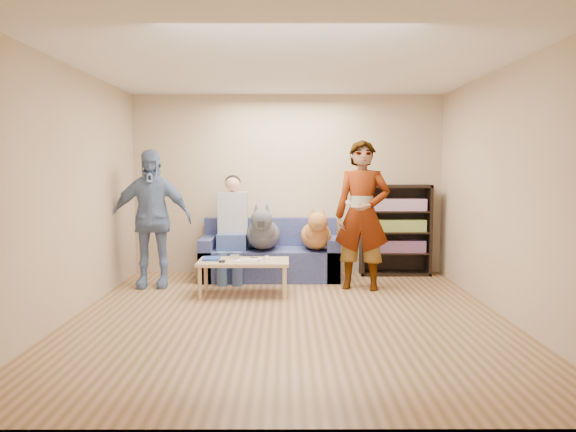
{
  "coord_description": "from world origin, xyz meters",
  "views": [
    {
      "loc": [
        -0.02,
        -5.71,
        1.55
      ],
      "look_at": [
        0.0,
        1.2,
        0.95
      ],
      "focal_mm": 35.0,
      "sensor_mm": 36.0,
      "label": 1
    }
  ],
  "objects_px": {
    "dog_tan": "(316,234)",
    "person_seated": "(232,224)",
    "coffee_table": "(244,264)",
    "camera_silver": "(235,257)",
    "notebook_blue": "(211,259)",
    "bookshelf": "(395,228)",
    "dog_gray": "(263,232)",
    "person_standing_left": "(151,218)",
    "sofa": "(270,258)",
    "person_standing_right": "(362,215)"
  },
  "relations": [
    {
      "from": "person_standing_right",
      "to": "camera_silver",
      "type": "relative_size",
      "value": 17.21
    },
    {
      "from": "person_standing_left",
      "to": "camera_silver",
      "type": "xyz_separation_m",
      "value": [
        1.11,
        -0.33,
        -0.45
      ]
    },
    {
      "from": "person_standing_right",
      "to": "coffee_table",
      "type": "distance_m",
      "value": 1.62
    },
    {
      "from": "person_standing_left",
      "to": "coffee_table",
      "type": "height_order",
      "value": "person_standing_left"
    },
    {
      "from": "sofa",
      "to": "bookshelf",
      "type": "height_order",
      "value": "bookshelf"
    },
    {
      "from": "bookshelf",
      "to": "person_standing_left",
      "type": "bearing_deg",
      "value": -166.24
    },
    {
      "from": "sofa",
      "to": "dog_gray",
      "type": "relative_size",
      "value": 1.49
    },
    {
      "from": "notebook_blue",
      "to": "dog_tan",
      "type": "xyz_separation_m",
      "value": [
        1.33,
        0.8,
        0.21
      ]
    },
    {
      "from": "person_standing_left",
      "to": "sofa",
      "type": "relative_size",
      "value": 0.94
    },
    {
      "from": "person_seated",
      "to": "dog_tan",
      "type": "distance_m",
      "value": 1.16
    },
    {
      "from": "dog_gray",
      "to": "person_standing_left",
      "type": "bearing_deg",
      "value": -164.82
    },
    {
      "from": "person_standing_right",
      "to": "dog_tan",
      "type": "xyz_separation_m",
      "value": [
        -0.55,
        0.54,
        -0.3
      ]
    },
    {
      "from": "person_seated",
      "to": "person_standing_right",
      "type": "bearing_deg",
      "value": -19.54
    },
    {
      "from": "person_standing_right",
      "to": "coffee_table",
      "type": "xyz_separation_m",
      "value": [
        -1.48,
        -0.3,
        -0.57
      ]
    },
    {
      "from": "person_standing_left",
      "to": "dog_tan",
      "type": "bearing_deg",
      "value": 6.84
    },
    {
      "from": "dog_gray",
      "to": "bookshelf",
      "type": "relative_size",
      "value": 0.98
    },
    {
      "from": "person_seated",
      "to": "dog_gray",
      "type": "bearing_deg",
      "value": -8.67
    },
    {
      "from": "person_seated",
      "to": "dog_tan",
      "type": "bearing_deg",
      "value": -3.03
    },
    {
      "from": "notebook_blue",
      "to": "dog_tan",
      "type": "height_order",
      "value": "dog_tan"
    },
    {
      "from": "sofa",
      "to": "dog_tan",
      "type": "xyz_separation_m",
      "value": [
        0.64,
        -0.19,
        0.36
      ]
    },
    {
      "from": "person_seated",
      "to": "coffee_table",
      "type": "bearing_deg",
      "value": -76.17
    },
    {
      "from": "camera_silver",
      "to": "coffee_table",
      "type": "xyz_separation_m",
      "value": [
        0.12,
        -0.12,
        -0.07
      ]
    },
    {
      "from": "notebook_blue",
      "to": "sofa",
      "type": "distance_m",
      "value": 1.21
    },
    {
      "from": "person_seated",
      "to": "camera_silver",
      "type": "bearing_deg",
      "value": -82.51
    },
    {
      "from": "dog_gray",
      "to": "sofa",
      "type": "bearing_deg",
      "value": 64.74
    },
    {
      "from": "dog_tan",
      "to": "person_seated",
      "type": "bearing_deg",
      "value": 176.97
    },
    {
      "from": "camera_silver",
      "to": "person_seated",
      "type": "xyz_separation_m",
      "value": [
        -0.1,
        0.79,
        0.33
      ]
    },
    {
      "from": "sofa",
      "to": "bookshelf",
      "type": "relative_size",
      "value": 1.46
    },
    {
      "from": "camera_silver",
      "to": "dog_gray",
      "type": "distance_m",
      "value": 0.82
    },
    {
      "from": "person_standing_right",
      "to": "person_seated",
      "type": "height_order",
      "value": "person_standing_right"
    },
    {
      "from": "dog_gray",
      "to": "dog_tan",
      "type": "bearing_deg",
      "value": 0.29
    },
    {
      "from": "coffee_table",
      "to": "camera_silver",
      "type": "bearing_deg",
      "value": 135.0
    },
    {
      "from": "camera_silver",
      "to": "sofa",
      "type": "xyz_separation_m",
      "value": [
        0.41,
        0.92,
        -0.16
      ]
    },
    {
      "from": "sofa",
      "to": "camera_silver",
      "type": "bearing_deg",
      "value": -114.23
    },
    {
      "from": "camera_silver",
      "to": "coffee_table",
      "type": "bearing_deg",
      "value": -45.0
    },
    {
      "from": "notebook_blue",
      "to": "bookshelf",
      "type": "height_order",
      "value": "bookshelf"
    },
    {
      "from": "camera_silver",
      "to": "dog_gray",
      "type": "xyz_separation_m",
      "value": [
        0.32,
        0.72,
        0.22
      ]
    },
    {
      "from": "person_standing_left",
      "to": "bookshelf",
      "type": "xyz_separation_m",
      "value": [
        3.33,
        0.81,
        -0.21
      ]
    },
    {
      "from": "notebook_blue",
      "to": "coffee_table",
      "type": "height_order",
      "value": "notebook_blue"
    },
    {
      "from": "person_standing_left",
      "to": "person_seated",
      "type": "distance_m",
      "value": 1.11
    },
    {
      "from": "camera_silver",
      "to": "coffee_table",
      "type": "relative_size",
      "value": 0.1
    },
    {
      "from": "dog_tan",
      "to": "coffee_table",
      "type": "relative_size",
      "value": 1.07
    },
    {
      "from": "person_seated",
      "to": "dog_tan",
      "type": "height_order",
      "value": "person_seated"
    },
    {
      "from": "coffee_table",
      "to": "person_standing_right",
      "type": "bearing_deg",
      "value": 11.55
    },
    {
      "from": "person_standing_right",
      "to": "dog_gray",
      "type": "height_order",
      "value": "person_standing_right"
    },
    {
      "from": "camera_silver",
      "to": "dog_tan",
      "type": "bearing_deg",
      "value": 34.69
    },
    {
      "from": "notebook_blue",
      "to": "camera_silver",
      "type": "xyz_separation_m",
      "value": [
        0.28,
        0.07,
        0.01
      ]
    },
    {
      "from": "sofa",
      "to": "coffee_table",
      "type": "distance_m",
      "value": 1.08
    },
    {
      "from": "person_standing_left",
      "to": "person_seated",
      "type": "height_order",
      "value": "person_standing_left"
    },
    {
      "from": "notebook_blue",
      "to": "camera_silver",
      "type": "relative_size",
      "value": 2.36
    }
  ]
}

